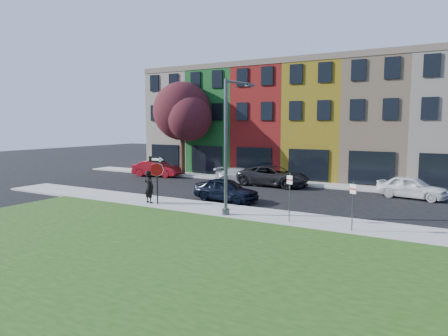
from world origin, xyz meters
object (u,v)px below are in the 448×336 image
Objects in this scene: man at (149,187)px; street_lamp at (228,147)px; sedan_near at (226,190)px; stop_sign at (157,170)px.

street_lamp is at bearing -171.48° from man.
street_lamp reaches higher than sedan_near.
man is (-0.71, 0.11, -1.06)m from stop_sign.
stop_sign is at bearing 147.62° from sedan_near.
stop_sign reaches higher than man.
sedan_near is (2.78, 3.40, -1.43)m from stop_sign.
stop_sign reaches higher than sedan_near.
man is at bearing 140.22° from sedan_near.
man is 4.81m from sedan_near.
street_lamp is (5.62, -0.21, 2.58)m from man.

